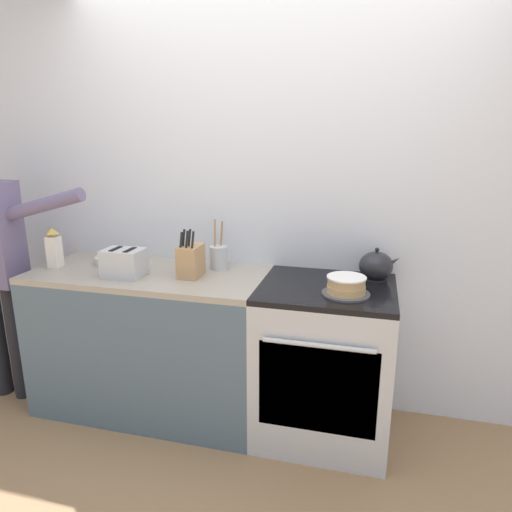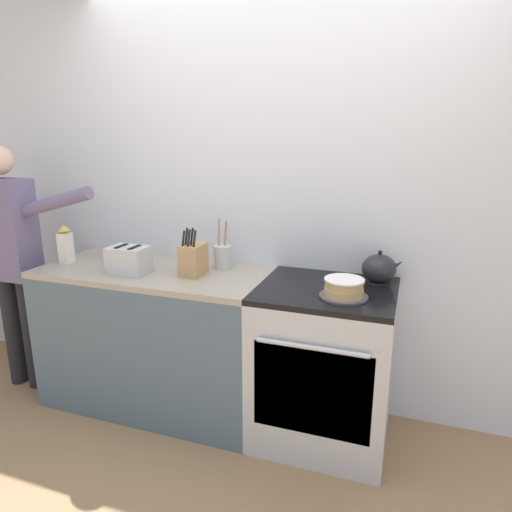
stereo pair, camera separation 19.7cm
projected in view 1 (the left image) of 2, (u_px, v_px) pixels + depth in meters
The scene contains 11 objects.
ground_plane at pixel (250, 455), 2.47m from camera, with size 16.00×16.00×0.00m, color #93704C.
wall_back at pixel (278, 200), 2.75m from camera, with size 8.00×0.04×2.60m.
counter_cabinet at pixel (152, 340), 2.82m from camera, with size 1.40×0.64×0.89m.
stove_range at pixel (324, 361), 2.56m from camera, with size 0.72×0.67×0.89m.
layer_cake at pixel (346, 286), 2.31m from camera, with size 0.24×0.24×0.10m.
tea_kettle at pixel (376, 266), 2.55m from camera, with size 0.23×0.19×0.18m.
knife_block at pixel (191, 261), 2.59m from camera, with size 0.12×0.17×0.28m.
utensil_crock at pixel (219, 257), 2.74m from camera, with size 0.11×0.11×0.30m.
fruit_bowl at pixel (114, 258), 2.87m from camera, with size 0.23×0.23×0.11m.
toaster at pixel (124, 263), 2.60m from camera, with size 0.24×0.16×0.16m.
milk_carton at pixel (54, 249), 2.77m from camera, with size 0.07×0.07×0.24m.
Camera 1 is at (0.56, -2.02, 1.69)m, focal length 32.00 mm.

